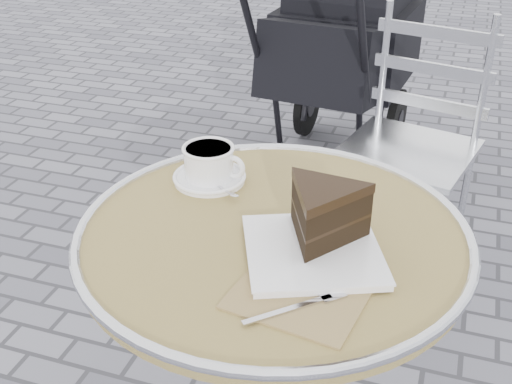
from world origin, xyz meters
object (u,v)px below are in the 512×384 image
(bistro_chair, at_px, (420,116))
(cake_plate_set, at_px, (321,222))
(baby_stroller, at_px, (339,58))
(cappuccino_set, at_px, (210,166))
(cafe_table, at_px, (272,302))

(bistro_chair, bearing_deg, cake_plate_set, -81.16)
(cake_plate_set, distance_m, bistro_chair, 1.14)
(bistro_chair, bearing_deg, baby_stroller, 134.70)
(cappuccino_set, distance_m, cake_plate_set, 0.32)
(cafe_table, height_order, cake_plate_set, cake_plate_set)
(cappuccino_set, height_order, bistro_chair, bistro_chair)
(cafe_table, bearing_deg, bistro_chair, 81.01)
(bistro_chair, xyz_separation_m, baby_stroller, (-0.41, 0.65, -0.05))
(cafe_table, height_order, bistro_chair, bistro_chair)
(cafe_table, relative_size, baby_stroller, 0.67)
(cafe_table, height_order, baby_stroller, baby_stroller)
(bistro_chair, distance_m, baby_stroller, 0.77)
(cafe_table, distance_m, baby_stroller, 1.75)
(cappuccino_set, xyz_separation_m, baby_stroller, (-0.06, 1.60, -0.27))
(cappuccino_set, bearing_deg, cafe_table, -33.97)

